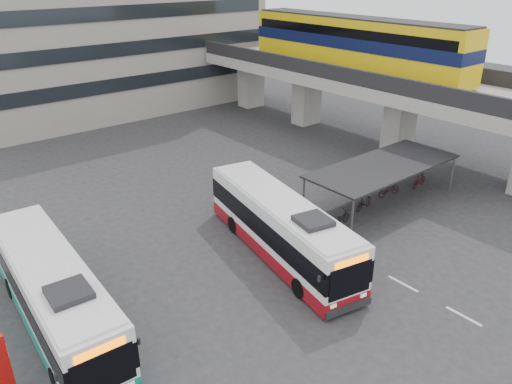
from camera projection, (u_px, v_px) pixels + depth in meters
ground at (318, 275)px, 23.54m from camera, size 120.00×120.00×0.00m
viaduct at (357, 63)px, 39.58m from camera, size 8.00×32.00×9.68m
bike_shelter at (382, 179)px, 29.85m from camera, size 10.00×4.00×2.54m
road_markings at (403, 284)px, 22.88m from camera, size 0.15×7.60×0.01m
bus_main at (280, 227)px, 24.66m from camera, size 4.53×11.33×3.27m
bus_teal at (53, 293)px, 19.74m from camera, size 2.97×11.12×3.25m
pedestrian at (340, 267)px, 22.50m from camera, size 0.47×0.69×1.86m
sign_totem_mid at (2, 370)px, 16.17m from camera, size 0.58×0.19×2.68m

